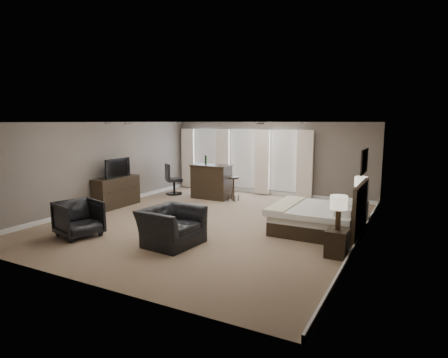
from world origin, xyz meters
The scene contains 16 objects.
room centered at (0.00, 0.00, 1.30)m, with size 7.60×8.60×2.64m.
window_bay centered at (-1.00, 4.11, 1.20)m, with size 5.25×0.20×2.30m.
bed centered at (2.58, 0.40, 0.63)m, with size 1.97×1.88×1.26m, color silver.
nightstand_near centered at (3.47, -1.05, 0.27)m, with size 0.40×0.49×0.54m, color black.
nightstand_far centered at (3.47, 1.85, 0.27)m, with size 0.40×0.49×0.53m, color black.
lamp_near centered at (3.47, -1.05, 0.87)m, with size 0.33×0.33×0.68m, color beige.
lamp_far centered at (3.47, 1.85, 0.87)m, with size 0.32×0.32×0.67m, color beige.
wall_art centered at (3.70, 0.40, 1.75)m, with size 0.04×0.96×0.56m, color slate.
dresser centered at (-3.45, 0.18, 0.46)m, with size 0.51×1.60×0.93m, color black.
tv centered at (-3.45, 0.18, 0.99)m, with size 1.01×0.58×0.13m, color black.
armchair_near centered at (0.18, -1.97, 0.54)m, with size 1.23×0.80×1.07m, color black.
armchair_far centered at (-2.03, -2.51, 0.46)m, with size 0.89×0.83×0.92m, color black.
bar_counter centered at (-1.48, 2.64, 0.58)m, with size 1.34×0.70×1.17m, color black.
bar_stool_left centered at (-2.16, 3.42, 0.37)m, with size 0.35×0.35×0.74m, color black.
bar_stool_right centered at (-0.60, 2.59, 0.41)m, with size 0.39×0.39×0.82m, color black.
desk_chair centered at (-3.01, 2.62, 0.56)m, with size 0.57×0.57×1.13m, color black.
Camera 1 is at (4.81, -8.30, 2.63)m, focal length 30.00 mm.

